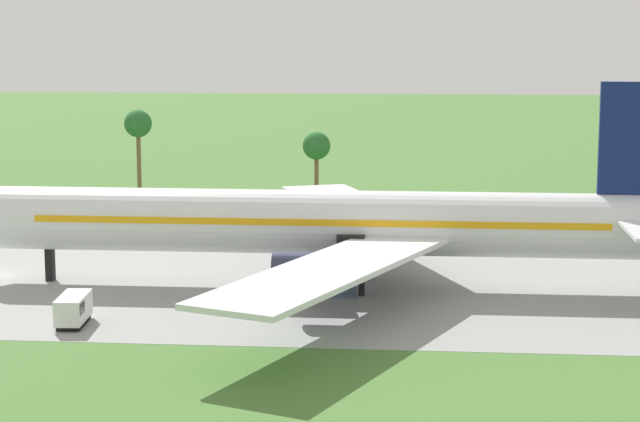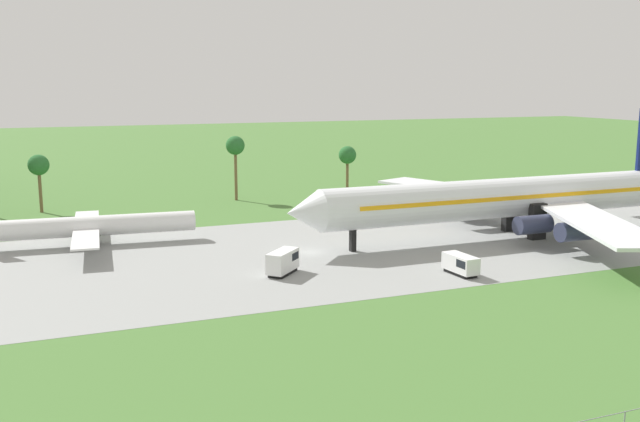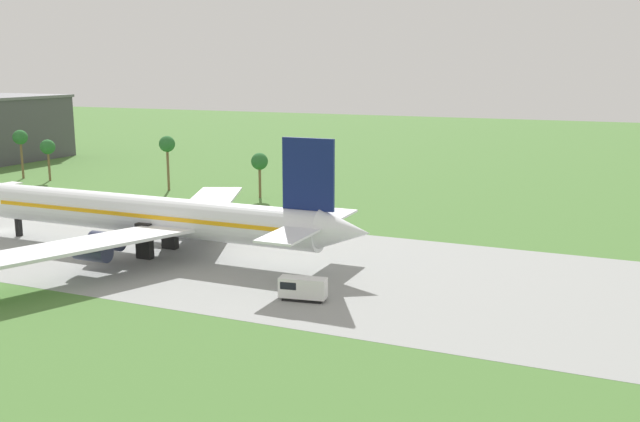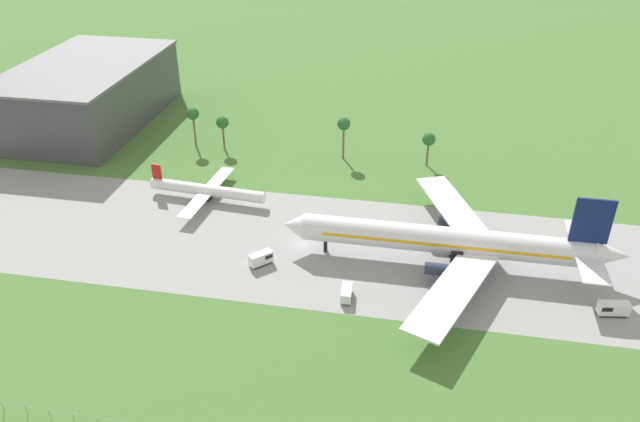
% 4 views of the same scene
% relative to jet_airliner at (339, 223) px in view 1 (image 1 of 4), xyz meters
% --- Properties ---
extents(jet_airliner, '(70.75, 62.17, 18.38)m').
position_rel_jet_airliner_xyz_m(jet_airliner, '(0.00, 0.00, 0.00)').
color(jet_airliner, white).
rests_on(jet_airliner, ground_plane).
extents(catering_van, '(2.35, 5.02, 2.37)m').
position_rel_jet_airliner_xyz_m(catering_van, '(-19.57, -15.61, -4.47)').
color(catering_van, black).
rests_on(catering_van, ground_plane).
extents(palm_tree_row, '(70.65, 3.60, 12.34)m').
position_rel_jet_airliner_xyz_m(palm_tree_row, '(-43.69, 46.81, 3.24)').
color(palm_tree_row, brown).
rests_on(palm_tree_row, ground_plane).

